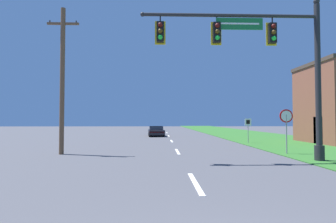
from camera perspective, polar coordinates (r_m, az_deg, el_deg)
The scene contains 7 objects.
grass_verge_right at distance 34.11m, azimuth 18.12°, elevation -5.01°, with size 10.00×110.00×0.04m.
road_center_line at distance 24.13m, azimuth 0.78°, elevation -6.46°, with size 0.16×34.80×0.01m.
signal_mast at distance 13.46m, azimuth 21.30°, elevation 10.56°, with size 8.62×0.47×7.71m.
car_ahead at distance 31.73m, azimuth -2.61°, elevation -4.29°, with size 2.08×4.35×1.19m.
stop_sign at distance 16.31m, azimuth 24.35°, elevation -1.94°, with size 0.76×0.07×2.50m.
route_sign_post at distance 23.07m, azimuth 17.02°, elevation -2.81°, with size 0.55×0.06×2.03m.
utility_pole_near at distance 16.20m, azimuth -22.02°, elevation 6.80°, with size 1.80×0.26×8.37m.
Camera 1 is at (-1.09, -2.03, 1.92)m, focal length 28.00 mm.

